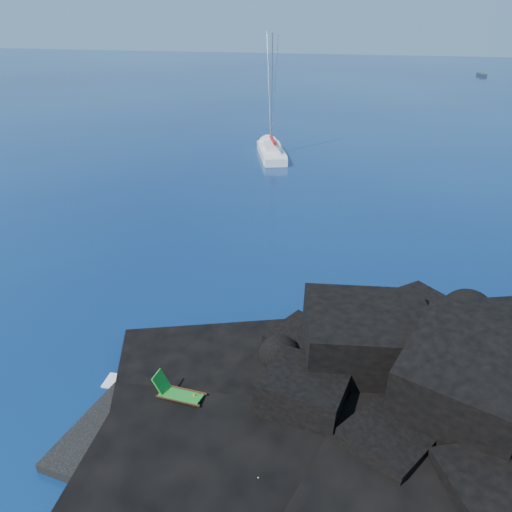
{
  "coord_description": "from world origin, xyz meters",
  "views": [
    {
      "loc": [
        10.02,
        -11.52,
        13.66
      ],
      "look_at": [
        3.78,
        11.8,
        2.0
      ],
      "focal_mm": 35.0,
      "sensor_mm": 36.0,
      "label": 1
    }
  ],
  "objects_px": {
    "sunbather": "(244,476)",
    "distant_boat_a": "(481,76)",
    "deck_chair": "(181,390)",
    "sailboat": "(271,156)",
    "marker_cone": "(195,398)"
  },
  "relations": [
    {
      "from": "deck_chair",
      "to": "distant_boat_a",
      "type": "relative_size",
      "value": 0.4
    },
    {
      "from": "sunbather",
      "to": "distant_boat_a",
      "type": "bearing_deg",
      "value": 83.07
    },
    {
      "from": "sailboat",
      "to": "deck_chair",
      "type": "height_order",
      "value": "sailboat"
    },
    {
      "from": "distant_boat_a",
      "to": "sailboat",
      "type": "bearing_deg",
      "value": -117.33
    },
    {
      "from": "sailboat",
      "to": "marker_cone",
      "type": "bearing_deg",
      "value": -100.79
    },
    {
      "from": "marker_cone",
      "to": "distant_boat_a",
      "type": "relative_size",
      "value": 0.12
    },
    {
      "from": "deck_chair",
      "to": "marker_cone",
      "type": "relative_size",
      "value": 3.24
    },
    {
      "from": "sunbather",
      "to": "distant_boat_a",
      "type": "distance_m",
      "value": 133.8
    },
    {
      "from": "deck_chair",
      "to": "sunbather",
      "type": "relative_size",
      "value": 1.07
    },
    {
      "from": "sunbather",
      "to": "distant_boat_a",
      "type": "height_order",
      "value": "sunbather"
    },
    {
      "from": "sailboat",
      "to": "marker_cone",
      "type": "height_order",
      "value": "sailboat"
    },
    {
      "from": "sailboat",
      "to": "distant_boat_a",
      "type": "distance_m",
      "value": 96.32
    },
    {
      "from": "deck_chair",
      "to": "sunbather",
      "type": "distance_m",
      "value": 4.3
    },
    {
      "from": "sailboat",
      "to": "sunbather",
      "type": "height_order",
      "value": "sailboat"
    },
    {
      "from": "sailboat",
      "to": "distant_boat_a",
      "type": "relative_size",
      "value": 2.67
    }
  ]
}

